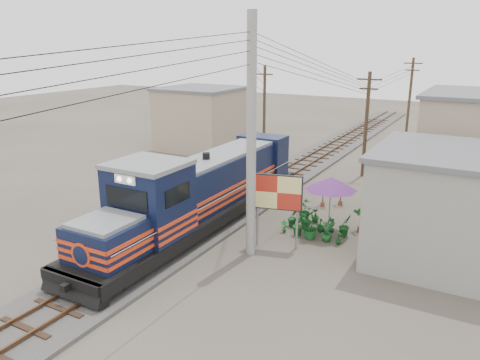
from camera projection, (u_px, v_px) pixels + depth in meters
The scene contains 16 objects.
ground at pixel (191, 234), 22.39m from camera, with size 120.00×120.00×0.00m, color #473F35.
ballast at pixel (278, 180), 30.75m from camera, with size 3.60×70.00×0.16m, color #595651.
track at pixel (278, 178), 30.70m from camera, with size 1.15×70.00×0.12m.
locomotive at pixel (200, 194), 22.63m from camera, with size 2.99×16.29×4.04m.
utility_pole_main at pixel (251, 140), 18.92m from camera, with size 0.40×0.40×10.00m.
wooden_pole_mid at pixel (366, 123), 30.98m from camera, with size 1.60×0.24×7.00m.
wooden_pole_far at pixel (410, 98), 42.50m from camera, with size 1.60×0.24×7.50m.
wooden_pole_left at pixel (264, 107), 38.76m from camera, with size 1.60×0.24×7.00m.
power_lines at pixel (268, 64), 27.43m from camera, with size 9.65×19.00×3.30m.
shophouse_front at pixel (466, 208), 18.88m from camera, with size 7.35×6.30×4.70m.
shophouse_back at pixel (479, 135), 35.10m from camera, with size 6.30×6.30×4.20m.
shophouse_left at pixel (201, 118), 39.72m from camera, with size 6.30×6.30×5.20m.
billboard at pixel (278, 194), 20.27m from camera, with size 2.14×0.64×3.36m.
market_umbrella at pixel (331, 184), 21.96m from camera, with size 3.32×3.32×2.76m.
vendor at pixel (380, 196), 24.95m from camera, with size 0.67×0.44×1.85m, color black.
plant_nursery at pixel (312, 222), 22.55m from camera, with size 3.45×3.35×1.10m.
Camera 1 is at (12.14, -16.98, 8.81)m, focal length 35.00 mm.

